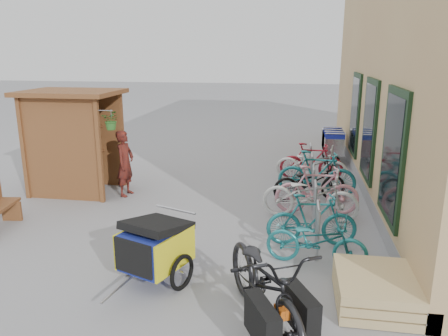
% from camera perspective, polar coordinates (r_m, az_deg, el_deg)
% --- Properties ---
extents(ground, '(80.00, 80.00, 0.00)m').
position_cam_1_polar(ground, '(7.77, -5.54, -9.84)').
color(ground, gray).
extents(kiosk, '(2.49, 1.65, 2.40)m').
position_cam_1_polar(kiosk, '(10.74, -19.48, 5.02)').
color(kiosk, brown).
rests_on(kiosk, ground).
extents(bike_rack, '(0.05, 5.35, 0.86)m').
position_cam_1_polar(bike_rack, '(9.61, 11.55, -1.87)').
color(bike_rack, '#A5A8AD').
rests_on(bike_rack, ground).
extents(pallet_stack, '(1.00, 1.20, 0.40)m').
position_cam_1_polar(pallet_stack, '(6.30, 19.10, -14.79)').
color(pallet_stack, tan).
rests_on(pallet_stack, ground).
extents(shopping_carts, '(0.57, 1.93, 1.03)m').
position_cam_1_polar(shopping_carts, '(13.74, 13.94, 3.40)').
color(shopping_carts, silver).
rests_on(shopping_carts, ground).
extents(child_trailer, '(1.11, 1.70, 0.99)m').
position_cam_1_polar(child_trailer, '(6.46, -8.96, -9.95)').
color(child_trailer, '#1B2698').
rests_on(child_trailer, ground).
extents(cargo_bike, '(1.69, 2.35, 1.17)m').
position_cam_1_polar(cargo_bike, '(5.38, 5.44, -14.83)').
color(cargo_bike, black).
rests_on(cargo_bike, ground).
extents(person_kiosk, '(0.43, 0.60, 1.53)m').
position_cam_1_polar(person_kiosk, '(10.29, -12.78, 0.60)').
color(person_kiosk, maroon).
rests_on(person_kiosk, ground).
extents(bike_0, '(1.64, 0.80, 0.82)m').
position_cam_1_polar(bike_0, '(7.00, 11.96, -9.29)').
color(bike_0, teal).
rests_on(bike_0, ground).
extents(bike_1, '(1.58, 0.60, 0.93)m').
position_cam_1_polar(bike_1, '(7.66, 11.39, -6.68)').
color(bike_1, teal).
rests_on(bike_1, ground).
extents(bike_2, '(1.96, 0.89, 1.00)m').
position_cam_1_polar(bike_2, '(8.81, 11.17, -3.52)').
color(bike_2, silver).
rests_on(bike_2, ground).
extents(bike_3, '(1.72, 0.55, 1.02)m').
position_cam_1_polar(bike_3, '(9.12, 12.04, -2.85)').
color(bike_3, pink).
rests_on(bike_3, ground).
extents(bike_4, '(1.76, 1.06, 0.87)m').
position_cam_1_polar(bike_4, '(9.92, 11.12, -1.79)').
color(bike_4, black).
rests_on(bike_4, ground).
extents(bike_5, '(1.81, 0.65, 1.07)m').
position_cam_1_polar(bike_5, '(10.25, 12.02, -0.73)').
color(bike_5, teal).
rests_on(bike_5, ground).
extents(bike_6, '(1.88, 0.89, 0.95)m').
position_cam_1_polar(bike_6, '(11.33, 11.36, 0.50)').
color(bike_6, silver).
rests_on(bike_6, ground).
extents(bike_7, '(1.64, 0.49, 0.98)m').
position_cam_1_polar(bike_7, '(11.54, 11.35, 0.83)').
color(bike_7, maroon).
rests_on(bike_7, ground).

